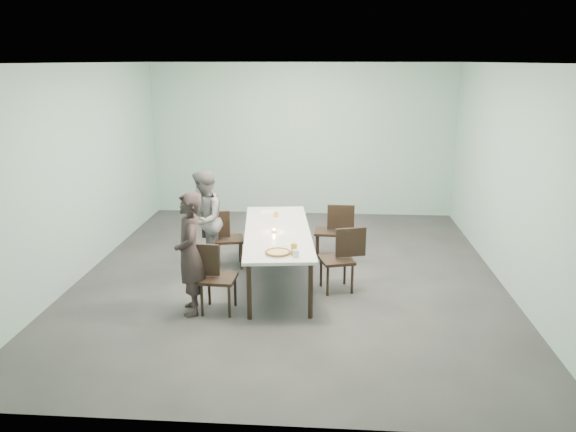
# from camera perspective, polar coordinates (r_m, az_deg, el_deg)

# --- Properties ---
(ground) EXTENTS (7.00, 7.00, 0.00)m
(ground) POSITION_cam_1_polar(r_m,az_deg,el_deg) (8.24, 0.18, -6.05)
(ground) COLOR #333335
(ground) RESTS_ON ground
(room_shell) EXTENTS (6.02, 7.02, 3.01)m
(room_shell) POSITION_cam_1_polar(r_m,az_deg,el_deg) (7.73, 0.19, 8.05)
(room_shell) COLOR #99C1BA
(room_shell) RESTS_ON ground
(table) EXTENTS (1.19, 2.69, 0.75)m
(table) POSITION_cam_1_polar(r_m,az_deg,el_deg) (7.83, -1.09, -1.85)
(table) COLOR white
(table) RESTS_ON ground
(chair_near_left) EXTENTS (0.62, 0.44, 0.87)m
(chair_near_left) POSITION_cam_1_polar(r_m,az_deg,el_deg) (7.02, -7.75, -5.75)
(chair_near_left) COLOR black
(chair_near_left) RESTS_ON ground
(chair_far_left) EXTENTS (0.65, 0.50, 0.87)m
(chair_far_left) POSITION_cam_1_polar(r_m,az_deg,el_deg) (8.49, -6.57, -1.91)
(chair_far_left) COLOR black
(chair_far_left) RESTS_ON ground
(chair_near_right) EXTENTS (0.65, 0.52, 0.87)m
(chair_near_right) POSITION_cam_1_polar(r_m,az_deg,el_deg) (7.62, 5.57, -3.94)
(chair_near_right) COLOR black
(chair_near_right) RESTS_ON ground
(chair_far_right) EXTENTS (0.62, 0.44, 0.87)m
(chair_far_right) POSITION_cam_1_polar(r_m,az_deg,el_deg) (8.83, 4.65, -1.18)
(chair_far_right) COLOR black
(chair_far_right) RESTS_ON ground
(diner_near) EXTENTS (0.51, 0.64, 1.53)m
(diner_near) POSITION_cam_1_polar(r_m,az_deg,el_deg) (6.94, -9.95, -3.79)
(diner_near) COLOR black
(diner_near) RESTS_ON ground
(diner_far) EXTENTS (0.60, 0.75, 1.50)m
(diner_far) POSITION_cam_1_polar(r_m,az_deg,el_deg) (8.42, -8.53, -0.38)
(diner_far) COLOR slate
(diner_far) RESTS_ON ground
(pizza) EXTENTS (0.34, 0.34, 0.04)m
(pizza) POSITION_cam_1_polar(r_m,az_deg,el_deg) (6.86, -1.03, -3.74)
(pizza) COLOR white
(pizza) RESTS_ON table
(side_plate) EXTENTS (0.18, 0.18, 0.01)m
(side_plate) POSITION_cam_1_polar(r_m,az_deg,el_deg) (7.18, 0.40, -2.94)
(side_plate) COLOR white
(side_plate) RESTS_ON table
(beer_glass) EXTENTS (0.08, 0.08, 0.15)m
(beer_glass) POSITION_cam_1_polar(r_m,az_deg,el_deg) (6.81, 0.60, -3.39)
(beer_glass) COLOR gold
(beer_glass) RESTS_ON table
(water_tumbler) EXTENTS (0.08, 0.08, 0.09)m
(water_tumbler) POSITION_cam_1_polar(r_m,az_deg,el_deg) (6.75, 0.81, -3.81)
(water_tumbler) COLOR silver
(water_tumbler) RESTS_ON table
(tealight) EXTENTS (0.06, 0.06, 0.05)m
(tealight) POSITION_cam_1_polar(r_m,az_deg,el_deg) (7.71, -1.43, -1.53)
(tealight) COLOR silver
(tealight) RESTS_ON table
(amber_tumbler) EXTENTS (0.07, 0.07, 0.08)m
(amber_tumbler) POSITION_cam_1_polar(r_m,az_deg,el_deg) (8.47, -1.23, 0.18)
(amber_tumbler) COLOR gold
(amber_tumbler) RESTS_ON table
(menu) EXTENTS (0.32, 0.25, 0.01)m
(menu) POSITION_cam_1_polar(r_m,az_deg,el_deg) (8.74, -1.83, 0.41)
(menu) COLOR silver
(menu) RESTS_ON table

